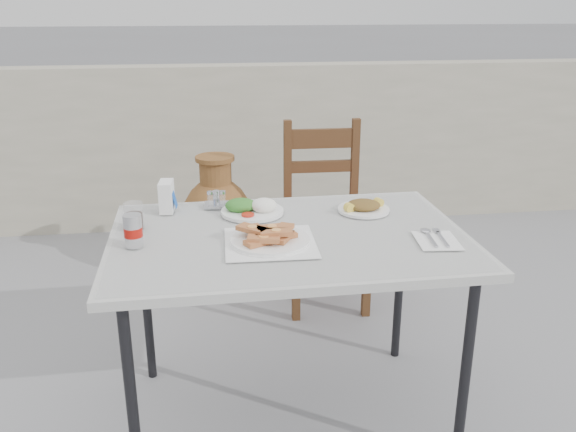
{
  "coord_description": "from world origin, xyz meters",
  "views": [
    {
      "loc": [
        -0.38,
        -2.03,
        1.65
      ],
      "look_at": [
        -0.08,
        0.13,
        0.87
      ],
      "focal_mm": 38.0,
      "sensor_mm": 36.0,
      "label": 1
    }
  ],
  "objects": [
    {
      "name": "cafe_table",
      "position": [
        -0.08,
        0.08,
        0.76
      ],
      "size": [
        1.35,
        0.93,
        0.82
      ],
      "rotation": [
        0.0,
        0.0,
        0.02
      ],
      "color": "black",
      "rests_on": "ground"
    },
    {
      "name": "cola_glass",
      "position": [
        -0.66,
        0.22,
        0.86
      ],
      "size": [
        0.07,
        0.07,
        0.1
      ],
      "color": "white",
      "rests_on": "cafe_table"
    },
    {
      "name": "napkin_holder",
      "position": [
        -0.55,
        0.41,
        0.88
      ],
      "size": [
        0.07,
        0.11,
        0.13
      ],
      "rotation": [
        0.0,
        0.0,
        -0.08
      ],
      "color": "white",
      "rests_on": "cafe_table"
    },
    {
      "name": "pide_plate",
      "position": [
        -0.16,
        0.0,
        0.85
      ],
      "size": [
        0.34,
        0.34,
        0.07
      ],
      "rotation": [
        0.0,
        0.0,
        -0.03
      ],
      "color": "white",
      "rests_on": "cafe_table"
    },
    {
      "name": "ground",
      "position": [
        0.0,
        0.0,
        0.0
      ],
      "size": [
        80.0,
        80.0,
        0.0
      ],
      "primitive_type": "plane",
      "color": "slate",
      "rests_on": "ground"
    },
    {
      "name": "chair",
      "position": [
        0.27,
        1.11,
        0.53
      ],
      "size": [
        0.46,
        0.46,
        1.02
      ],
      "rotation": [
        0.0,
        0.0,
        -0.02
      ],
      "color": "#37240F",
      "rests_on": "ground"
    },
    {
      "name": "salad_chopped_plate",
      "position": [
        0.26,
        0.3,
        0.83
      ],
      "size": [
        0.22,
        0.22,
        0.05
      ],
      "color": "white",
      "rests_on": "cafe_table"
    },
    {
      "name": "condiment_caddy",
      "position": [
        -0.34,
        0.44,
        0.84
      ],
      "size": [
        0.11,
        0.09,
        0.07
      ],
      "rotation": [
        0.0,
        0.0,
        -0.08
      ],
      "color": "#BCBCC3",
      "rests_on": "cafe_table"
    },
    {
      "name": "terracotta_urn",
      "position": [
        -0.33,
        1.47,
        0.36
      ],
      "size": [
        0.45,
        0.45,
        0.78
      ],
      "color": "brown",
      "rests_on": "ground"
    },
    {
      "name": "soda_can",
      "position": [
        -0.65,
        0.04,
        0.88
      ],
      "size": [
        0.07,
        0.07,
        0.12
      ],
      "color": "silver",
      "rests_on": "cafe_table"
    },
    {
      "name": "cutlery_napkin",
      "position": [
        0.44,
        -0.05,
        0.82
      ],
      "size": [
        0.17,
        0.21,
        0.01
      ],
      "rotation": [
        0.0,
        0.0,
        -0.1
      ],
      "color": "white",
      "rests_on": "cafe_table"
    },
    {
      "name": "back_wall",
      "position": [
        0.0,
        2.5,
        0.6
      ],
      "size": [
        6.0,
        0.25,
        1.2
      ],
      "primitive_type": "cube",
      "color": "#AAA28E",
      "rests_on": "ground"
    },
    {
      "name": "salad_rice_plate",
      "position": [
        -0.2,
        0.34,
        0.84
      ],
      "size": [
        0.26,
        0.26,
        0.06
      ],
      "color": "white",
      "rests_on": "cafe_table"
    }
  ]
}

